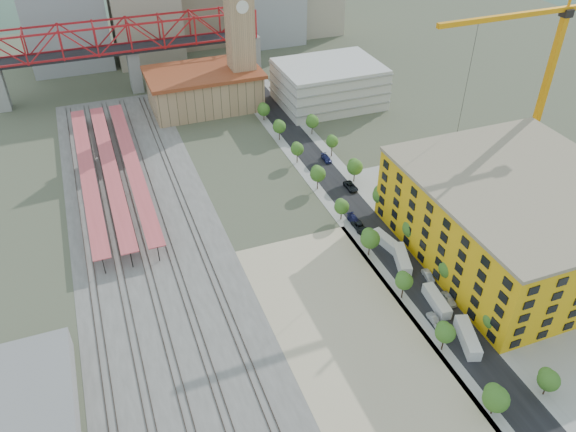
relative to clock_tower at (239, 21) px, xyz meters
name	(u,v)px	position (x,y,z in m)	size (l,w,h in m)	color
ground	(310,240)	(-8.00, -79.99, -28.70)	(400.00, 400.00, 0.00)	#474C38
ballast_strip	(146,231)	(-44.00, -62.49, -28.67)	(36.00, 165.00, 0.06)	#605E59
dirt_lot	(353,338)	(-12.00, -111.49, -28.67)	(28.00, 67.00, 0.06)	tan
street_asphalt	(344,194)	(8.00, -64.99, -28.67)	(12.00, 170.00, 0.06)	black
sidewalk_west	(325,199)	(2.50, -64.99, -28.68)	(3.00, 170.00, 0.04)	gray
sidewalk_east	(362,191)	(13.50, -64.99, -28.68)	(3.00, 170.00, 0.04)	gray
construction_pad	(519,247)	(37.00, -99.99, -28.67)	(50.00, 90.00, 0.06)	gray
rail_tracks	(139,232)	(-45.80, -62.49, -28.55)	(26.56, 160.00, 0.18)	#382B23
platform_canopies	(110,167)	(-49.00, -34.99, -24.70)	(16.00, 80.00, 4.12)	#D15057
station_hall	(204,89)	(-13.00, 2.01, -22.03)	(38.00, 24.00, 13.10)	tan
clock_tower	(239,21)	(0.00, 0.00, 0.00)	(12.00, 12.00, 52.00)	tan
parking_garage	(329,84)	(28.00, -9.99, -21.70)	(34.00, 26.00, 14.00)	silver
truss_bridge	(129,39)	(-33.00, 25.01, -9.83)	(94.00, 9.60, 25.60)	gray
construction_building	(518,218)	(34.00, -99.99, -19.29)	(44.60, 50.60, 18.80)	#EDAF13
warehouse	(6,424)	(-74.00, -109.99, -26.20)	(22.00, 32.00, 5.00)	gray
street_trees	(360,215)	(8.00, -74.99, -28.70)	(15.40, 124.40, 8.00)	#3B6B20
distant_hills	(224,100)	(37.28, 180.01, -108.23)	(647.00, 264.00, 227.00)	#4C6B59
tower_crane	(543,62)	(57.29, -72.19, 3.95)	(49.55, 2.69, 52.90)	orange
site_trailer_a	(468,338)	(8.00, -120.18, -27.38)	(2.53, 9.62, 2.63)	silver
site_trailer_b	(437,301)	(8.00, -109.50, -27.47)	(2.36, 8.98, 2.46)	silver
site_trailer_c	(402,260)	(8.00, -95.41, -27.39)	(2.52, 9.56, 2.62)	silver
site_trailer_d	(386,241)	(8.00, -88.21, -27.53)	(2.25, 8.56, 2.34)	silver
car_0	(444,331)	(5.00, -116.80, -27.91)	(1.86, 4.62, 1.57)	silver
car_1	(434,320)	(5.00, -113.38, -28.04)	(1.39, 3.98, 1.31)	#939498
car_2	(359,227)	(5.00, -80.27, -27.97)	(2.42, 5.26, 1.46)	black
car_3	(355,221)	(5.00, -77.62, -27.92)	(2.17, 5.34, 1.55)	#1A1C4C
car_4	(449,299)	(11.00, -109.56, -27.94)	(1.80, 4.46, 1.52)	silver
car_5	(428,276)	(11.00, -101.62, -28.02)	(1.44, 4.12, 1.36)	#AFB1B5
car_6	(351,186)	(11.00, -63.11, -27.94)	(2.50, 5.43, 1.51)	black
car_7	(326,159)	(11.00, -46.84, -27.99)	(1.98, 4.87, 1.41)	navy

